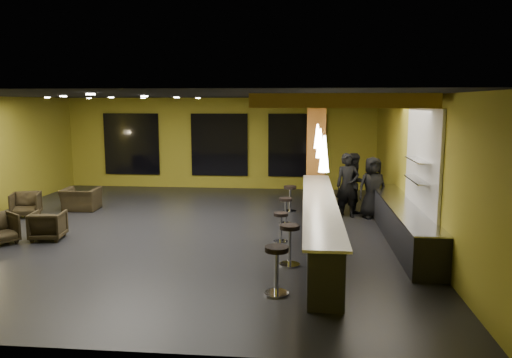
# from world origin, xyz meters

# --- Properties ---
(floor) EXTENTS (12.00, 13.00, 0.10)m
(floor) POSITION_xyz_m (0.00, 0.00, -0.05)
(floor) COLOR black
(floor) RESTS_ON ground
(ceiling) EXTENTS (12.00, 13.00, 0.10)m
(ceiling) POSITION_xyz_m (0.00, 0.00, 3.55)
(ceiling) COLOR black
(wall_back) EXTENTS (12.00, 0.10, 3.50)m
(wall_back) POSITION_xyz_m (0.00, 6.55, 1.75)
(wall_back) COLOR olive
(wall_back) RESTS_ON floor
(wall_front) EXTENTS (12.00, 0.10, 3.50)m
(wall_front) POSITION_xyz_m (0.00, -6.55, 1.75)
(wall_front) COLOR olive
(wall_front) RESTS_ON floor
(wall_right) EXTENTS (0.10, 13.00, 3.50)m
(wall_right) POSITION_xyz_m (6.05, 0.00, 1.75)
(wall_right) COLOR olive
(wall_right) RESTS_ON floor
(wood_soffit) EXTENTS (3.60, 8.00, 0.28)m
(wood_soffit) POSITION_xyz_m (4.00, 1.00, 3.36)
(wood_soffit) COLOR #A88131
(wood_soffit) RESTS_ON ceiling
(window_left) EXTENTS (2.20, 0.06, 2.40)m
(window_left) POSITION_xyz_m (-3.50, 6.44, 1.70)
(window_left) COLOR black
(window_left) RESTS_ON wall_back
(window_center) EXTENTS (2.20, 0.06, 2.40)m
(window_center) POSITION_xyz_m (0.00, 6.44, 1.70)
(window_center) COLOR black
(window_center) RESTS_ON wall_back
(window_right) EXTENTS (2.20, 0.06, 2.40)m
(window_right) POSITION_xyz_m (3.00, 6.44, 1.70)
(window_right) COLOR black
(window_right) RESTS_ON wall_back
(tile_backsplash) EXTENTS (0.06, 3.20, 2.40)m
(tile_backsplash) POSITION_xyz_m (5.96, -1.00, 2.00)
(tile_backsplash) COLOR white
(tile_backsplash) RESTS_ON wall_right
(bar_counter) EXTENTS (0.60, 8.00, 1.00)m
(bar_counter) POSITION_xyz_m (3.65, -1.00, 0.50)
(bar_counter) COLOR black
(bar_counter) RESTS_ON floor
(bar_top) EXTENTS (0.78, 8.10, 0.05)m
(bar_top) POSITION_xyz_m (3.65, -1.00, 1.02)
(bar_top) COLOR silver
(bar_top) RESTS_ON bar_counter
(prep_counter) EXTENTS (0.70, 6.00, 0.86)m
(prep_counter) POSITION_xyz_m (5.65, -0.50, 0.43)
(prep_counter) COLOR black
(prep_counter) RESTS_ON floor
(prep_top) EXTENTS (0.72, 6.00, 0.03)m
(prep_top) POSITION_xyz_m (5.65, -0.50, 0.89)
(prep_top) COLOR silver
(prep_top) RESTS_ON prep_counter
(wall_shelf_lower) EXTENTS (0.30, 1.50, 0.03)m
(wall_shelf_lower) POSITION_xyz_m (5.82, -1.20, 1.60)
(wall_shelf_lower) COLOR silver
(wall_shelf_lower) RESTS_ON wall_right
(wall_shelf_upper) EXTENTS (0.30, 1.50, 0.03)m
(wall_shelf_upper) POSITION_xyz_m (5.82, -1.20, 2.05)
(wall_shelf_upper) COLOR silver
(wall_shelf_upper) RESTS_ON wall_right
(column) EXTENTS (0.60, 0.60, 3.50)m
(column) POSITION_xyz_m (3.65, 3.60, 1.75)
(column) COLOR #A66325
(column) RESTS_ON floor
(pendant_0) EXTENTS (0.20, 0.20, 0.70)m
(pendant_0) POSITION_xyz_m (3.65, -3.00, 2.35)
(pendant_0) COLOR white
(pendant_0) RESTS_ON wood_soffit
(pendant_1) EXTENTS (0.20, 0.20, 0.70)m
(pendant_1) POSITION_xyz_m (3.65, -0.50, 2.35)
(pendant_1) COLOR white
(pendant_1) RESTS_ON wood_soffit
(pendant_2) EXTENTS (0.20, 0.20, 0.70)m
(pendant_2) POSITION_xyz_m (3.65, 2.00, 2.35)
(pendant_2) COLOR white
(pendant_2) RESTS_ON wood_soffit
(staff_a) EXTENTS (0.76, 0.57, 1.87)m
(staff_a) POSITION_xyz_m (4.54, 1.88, 0.94)
(staff_a) COLOR black
(staff_a) RESTS_ON floor
(staff_b) EXTENTS (1.10, 0.99, 1.85)m
(staff_b) POSITION_xyz_m (4.78, 2.17, 0.93)
(staff_b) COLOR black
(staff_b) RESTS_ON floor
(staff_c) EXTENTS (1.00, 0.80, 1.78)m
(staff_c) POSITION_xyz_m (5.25, 1.85, 0.89)
(staff_c) COLOR black
(staff_c) RESTS_ON floor
(armchair_b) EXTENTS (0.85, 0.87, 0.70)m
(armchair_b) POSITION_xyz_m (-2.94, -1.28, 0.35)
(armchair_b) COLOR black
(armchair_b) RESTS_ON floor
(armchair_c) EXTENTS (0.99, 1.00, 0.72)m
(armchair_c) POSITION_xyz_m (-4.84, 1.02, 0.36)
(armchair_c) COLOR black
(armchair_c) RESTS_ON floor
(armchair_d) EXTENTS (1.09, 0.96, 0.69)m
(armchair_d) POSITION_xyz_m (-3.62, 2.03, 0.34)
(armchair_d) COLOR black
(armchair_d) RESTS_ON floor
(bar_stool_0) EXTENTS (0.44, 0.44, 0.86)m
(bar_stool_0) POSITION_xyz_m (2.82, -4.27, 0.55)
(bar_stool_0) COLOR silver
(bar_stool_0) RESTS_ON floor
(bar_stool_1) EXTENTS (0.43, 0.43, 0.86)m
(bar_stool_1) POSITION_xyz_m (3.00, -2.68, 0.55)
(bar_stool_1) COLOR silver
(bar_stool_1) RESTS_ON floor
(bar_stool_2) EXTENTS (0.37, 0.37, 0.72)m
(bar_stool_2) POSITION_xyz_m (2.74, -0.97, 0.46)
(bar_stool_2) COLOR silver
(bar_stool_2) RESTS_ON floor
(bar_stool_3) EXTENTS (0.37, 0.37, 0.74)m
(bar_stool_3) POSITION_xyz_m (2.78, 0.84, 0.47)
(bar_stool_3) COLOR silver
(bar_stool_3) RESTS_ON floor
(bar_stool_4) EXTENTS (0.40, 0.40, 0.80)m
(bar_stool_4) POSITION_xyz_m (2.86, 2.43, 0.51)
(bar_stool_4) COLOR silver
(bar_stool_4) RESTS_ON floor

